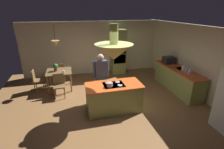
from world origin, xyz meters
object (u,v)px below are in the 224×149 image
(chair_at_corner, at_px, (37,79))
(kitchen_island, at_px, (114,97))
(dining_table, at_px, (59,73))
(person_at_island, at_px, (101,75))
(cooking_pot_on_cooktop, at_px, (110,84))
(oven_tower, at_px, (118,52))
(potted_plant_on_table, at_px, (56,67))
(cup_on_table, at_px, (64,72))
(canister_flour, at_px, (190,72))
(chair_facing_island, at_px, (59,84))
(chair_by_back_wall, at_px, (60,71))
(canister_sugar, at_px, (186,70))
(microwave_on_counter, at_px, (169,60))
(canister_tea, at_px, (183,68))

(chair_at_corner, bearing_deg, kitchen_island, -129.32)
(dining_table, distance_m, person_at_island, 2.03)
(cooking_pot_on_cooktop, bearing_deg, oven_tower, 69.52)
(potted_plant_on_table, xyz_separation_m, cup_on_table, (0.31, -0.28, -0.12))
(oven_tower, xyz_separation_m, canister_flour, (1.74, -3.06, -0.10))
(person_at_island, distance_m, potted_plant_on_table, 2.12)
(dining_table, xyz_separation_m, potted_plant_on_table, (-0.11, 0.04, 0.27))
(chair_facing_island, xyz_separation_m, potted_plant_on_table, (-0.11, 0.73, 0.42))
(chair_facing_island, distance_m, cooking_pot_on_cooktop, 2.23)
(potted_plant_on_table, xyz_separation_m, canister_flour, (4.65, -1.96, 0.07))
(kitchen_island, relative_size, chair_at_corner, 1.99)
(chair_facing_island, relative_size, chair_by_back_wall, 1.00)
(chair_facing_island, bearing_deg, dining_table, 90.00)
(canister_flour, bearing_deg, potted_plant_on_table, 157.18)
(oven_tower, distance_m, cooking_pot_on_cooktop, 3.60)
(chair_by_back_wall, bearing_deg, dining_table, 90.00)
(potted_plant_on_table, distance_m, cup_on_table, 0.43)
(dining_table, distance_m, chair_facing_island, 0.71)
(cup_on_table, distance_m, canister_sugar, 4.60)
(cooking_pot_on_cooktop, bearing_deg, canister_sugar, 9.38)
(canister_flour, height_order, microwave_on_counter, microwave_on_counter)
(kitchen_island, bearing_deg, dining_table, 128.99)
(person_at_island, distance_m, canister_sugar, 3.12)
(dining_table, distance_m, chair_at_corner, 0.88)
(chair_facing_island, bearing_deg, canister_sugar, -12.95)
(kitchen_island, relative_size, cooking_pot_on_cooktop, 9.64)
(potted_plant_on_table, bearing_deg, person_at_island, -43.02)
(kitchen_island, xyz_separation_m, cup_on_table, (-1.50, 1.87, 0.35))
(canister_tea, height_order, cooking_pot_on_cooktop, canister_tea)
(cup_on_table, bearing_deg, potted_plant_on_table, 138.33)
(chair_at_corner, xyz_separation_m, canister_tea, (5.40, -1.55, 0.51))
(canister_tea, bearing_deg, cup_on_table, 163.08)
(chair_facing_island, height_order, canister_tea, canister_tea)
(chair_at_corner, bearing_deg, chair_by_back_wall, -51.35)
(cooking_pot_on_cooktop, bearing_deg, potted_plant_on_table, 125.99)
(canister_flour, bearing_deg, cooking_pot_on_cooktop, -173.99)
(dining_table, xyz_separation_m, chair_by_back_wall, (0.00, 0.69, -0.15))
(person_at_island, bearing_deg, canister_tea, -2.84)
(chair_by_back_wall, height_order, canister_sugar, canister_sugar)
(chair_facing_island, xyz_separation_m, microwave_on_counter, (4.54, 0.13, 0.54))
(oven_tower, bearing_deg, person_at_island, -118.21)
(oven_tower, distance_m, canister_flour, 3.52)
(canister_tea, distance_m, microwave_on_counter, 0.99)
(person_at_island, distance_m, cup_on_table, 1.71)
(dining_table, bearing_deg, person_at_island, -44.29)
(canister_sugar, xyz_separation_m, microwave_on_counter, (0.00, 1.17, 0.05))
(canister_sugar, xyz_separation_m, cooking_pot_on_cooktop, (-3.00, -0.50, -0.01))
(chair_facing_island, height_order, canister_flour, canister_flour)
(kitchen_island, bearing_deg, potted_plant_on_table, 130.20)
(canister_tea, bearing_deg, oven_tower, 122.82)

